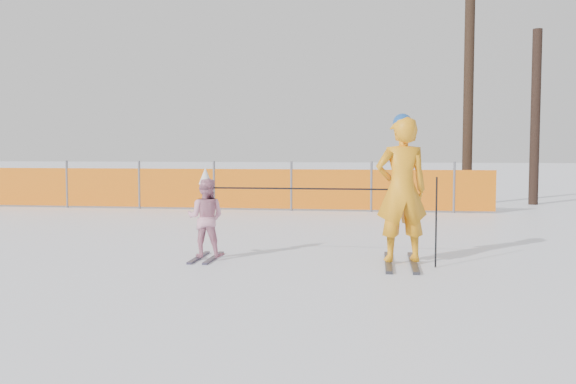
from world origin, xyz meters
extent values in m
plane|color=white|center=(0.00, 0.00, 0.00)|extent=(120.00, 120.00, 0.00)
cube|color=black|center=(1.35, 0.84, 0.02)|extent=(0.09, 1.54, 0.04)
cube|color=black|center=(1.69, 0.84, 0.02)|extent=(0.09, 1.54, 0.04)
imported|color=#FF9D15|center=(1.52, 0.84, 1.02)|extent=(0.81, 0.64, 1.97)
sphere|color=#1A4A94|center=(1.52, 0.84, 1.93)|extent=(0.26, 0.26, 0.26)
cube|color=black|center=(-1.35, 0.86, 0.01)|extent=(0.09, 0.98, 0.03)
cube|color=black|center=(-1.13, 0.86, 0.01)|extent=(0.09, 0.98, 0.03)
imported|color=pink|center=(-1.24, 0.86, 0.59)|extent=(0.55, 0.43, 1.13)
cone|color=silver|center=(-1.24, 0.86, 1.20)|extent=(0.19, 0.19, 0.24)
cylinder|color=black|center=(1.97, 0.64, 0.60)|extent=(0.02, 0.02, 1.21)
cylinder|color=black|center=(0.14, 0.85, 1.02)|extent=(2.51, 0.05, 0.02)
cylinder|color=#595960|center=(-6.95, 7.96, 0.62)|extent=(0.06, 0.06, 1.25)
cylinder|color=#595960|center=(-4.95, 7.96, 0.62)|extent=(0.06, 0.06, 1.25)
cylinder|color=#595960|center=(-2.95, 7.96, 0.62)|extent=(0.06, 0.06, 1.25)
cylinder|color=#595960|center=(-0.95, 7.96, 0.62)|extent=(0.06, 0.06, 1.25)
cylinder|color=#595960|center=(1.05, 7.96, 0.62)|extent=(0.06, 0.06, 1.25)
cylinder|color=#595960|center=(3.05, 7.96, 0.62)|extent=(0.06, 0.06, 1.25)
cube|color=orange|center=(-4.46, 7.96, 0.55)|extent=(16.99, 0.03, 1.00)
cylinder|color=black|center=(3.65, 10.23, 2.97)|extent=(0.27, 0.27, 5.94)
cylinder|color=black|center=(5.53, 10.65, 2.43)|extent=(0.26, 0.26, 4.85)
camera|label=1|loc=(1.19, -8.01, 1.60)|focal=40.00mm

